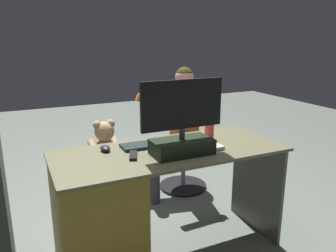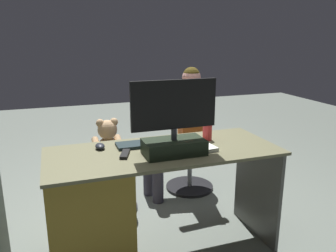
% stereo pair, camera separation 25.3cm
% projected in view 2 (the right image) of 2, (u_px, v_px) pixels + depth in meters
% --- Properties ---
extents(ground_plane, '(10.00, 10.00, 0.00)m').
position_uv_depth(ground_plane, '(151.00, 225.00, 2.67)').
color(ground_plane, slate).
extents(desk, '(1.48, 0.62, 0.74)m').
position_uv_depth(desk, '(104.00, 209.00, 2.13)').
color(desk, '#626042').
rests_on(desk, ground_plane).
extents(monitor, '(0.53, 0.20, 0.46)m').
position_uv_depth(monitor, '(174.00, 131.00, 2.05)').
color(monitor, black).
rests_on(monitor, desk).
extents(keyboard, '(0.42, 0.14, 0.02)m').
position_uv_depth(keyboard, '(148.00, 143.00, 2.26)').
color(keyboard, black).
rests_on(keyboard, desk).
extents(computer_mouse, '(0.06, 0.10, 0.04)m').
position_uv_depth(computer_mouse, '(100.00, 146.00, 2.18)').
color(computer_mouse, '#21242B').
rests_on(computer_mouse, desk).
extents(cup, '(0.06, 0.06, 0.11)m').
position_uv_depth(cup, '(207.00, 132.00, 2.36)').
color(cup, red).
rests_on(cup, desk).
extents(tv_remote, '(0.09, 0.16, 0.02)m').
position_uv_depth(tv_remote, '(125.00, 154.00, 2.06)').
color(tv_remote, black).
rests_on(tv_remote, desk).
extents(notebook_binder, '(0.25, 0.32, 0.02)m').
position_uv_depth(notebook_binder, '(192.00, 145.00, 2.21)').
color(notebook_binder, silver).
rests_on(notebook_binder, desk).
extents(office_chair_teddy, '(0.45, 0.45, 0.45)m').
position_uv_depth(office_chair_teddy, '(110.00, 180.00, 2.83)').
color(office_chair_teddy, black).
rests_on(office_chair_teddy, ground_plane).
extents(teddy_bear, '(0.24, 0.24, 0.35)m').
position_uv_depth(teddy_bear, '(108.00, 141.00, 2.75)').
color(teddy_bear, tan).
rests_on(teddy_bear, office_chair_teddy).
extents(visitor_chair, '(0.46, 0.46, 0.45)m').
position_uv_depth(visitor_chair, '(190.00, 163.00, 3.25)').
color(visitor_chair, black).
rests_on(visitor_chair, ground_plane).
extents(person, '(0.60, 0.55, 1.17)m').
position_uv_depth(person, '(182.00, 122.00, 3.09)').
color(person, orange).
rests_on(person, ground_plane).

